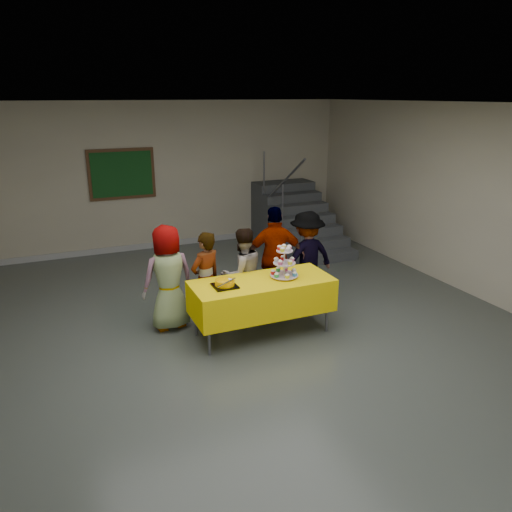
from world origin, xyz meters
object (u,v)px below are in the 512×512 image
(schoolchild_a, at_px, (168,278))
(noticeboard, at_px, (122,174))
(schoolchild_b, at_px, (206,280))
(schoolchild_c, at_px, (242,274))
(bear_cake, at_px, (225,282))
(schoolchild_e, at_px, (307,257))
(cupcake_stand, at_px, (284,264))
(schoolchild_d, at_px, (275,258))
(bake_table, at_px, (262,295))
(staircase, at_px, (294,221))

(schoolchild_a, bearing_deg, noticeboard, -98.67)
(schoolchild_b, height_order, noticeboard, noticeboard)
(schoolchild_c, bearing_deg, bear_cake, 44.91)
(schoolchild_b, relative_size, schoolchild_e, 0.95)
(cupcake_stand, relative_size, schoolchild_c, 0.33)
(bear_cake, relative_size, schoolchild_d, 0.23)
(schoolchild_a, bearing_deg, cupcake_stand, 146.21)
(schoolchild_b, bearing_deg, bear_cake, 73.78)
(schoolchild_b, distance_m, schoolchild_c, 0.56)
(bake_table, distance_m, schoolchild_a, 1.30)
(noticeboard, bearing_deg, bake_table, -77.00)
(bake_table, distance_m, cupcake_stand, 0.51)
(cupcake_stand, distance_m, schoolchild_b, 1.11)
(schoolchild_a, distance_m, schoolchild_e, 2.18)
(schoolchild_c, relative_size, staircase, 0.56)
(bake_table, distance_m, schoolchild_b, 0.82)
(noticeboard, bearing_deg, bear_cake, -83.44)
(schoolchild_b, relative_size, staircase, 0.57)
(bear_cake, height_order, schoolchild_b, schoolchild_b)
(bear_cake, height_order, schoolchild_c, schoolchild_c)
(bake_table, relative_size, schoolchild_a, 1.28)
(schoolchild_a, distance_m, staircase, 4.61)
(schoolchild_b, xyz_separation_m, staircase, (3.00, 3.15, -0.19))
(schoolchild_a, xyz_separation_m, schoolchild_c, (1.04, -0.11, -0.06))
(schoolchild_c, bearing_deg, schoolchild_b, -2.61)
(bake_table, xyz_separation_m, schoolchild_a, (-1.09, 0.69, 0.18))
(bake_table, xyz_separation_m, staircase, (2.39, 3.69, -0.07))
(bear_cake, xyz_separation_m, schoolchild_c, (0.47, 0.59, -0.16))
(schoolchild_e, height_order, staircase, staircase)
(schoolchild_d, bearing_deg, schoolchild_a, 19.42)
(schoolchild_c, height_order, schoolchild_e, schoolchild_e)
(schoolchild_c, xyz_separation_m, schoolchild_e, (1.14, 0.20, 0.05))
(bake_table, xyz_separation_m, schoolchild_e, (1.09, 0.77, 0.16))
(schoolchild_d, xyz_separation_m, noticeboard, (-1.61, 3.74, 0.82))
(bake_table, height_order, schoolchild_d, schoolchild_d)
(schoolchild_a, xyz_separation_m, schoolchild_d, (1.66, 0.11, 0.04))
(schoolchild_b, xyz_separation_m, schoolchild_c, (0.55, 0.04, -0.01))
(bake_table, relative_size, schoolchild_b, 1.38)
(schoolchild_e, bearing_deg, noticeboard, -66.36)
(schoolchild_a, xyz_separation_m, staircase, (3.48, 3.01, -0.25))
(cupcake_stand, xyz_separation_m, schoolchild_a, (-1.42, 0.68, -0.22))
(schoolchild_c, height_order, schoolchild_d, schoolchild_d)
(cupcake_stand, relative_size, schoolchild_b, 0.33)
(schoolchild_b, distance_m, noticeboard, 4.12)
(bear_cake, relative_size, staircase, 0.15)
(bake_table, xyz_separation_m, noticeboard, (-1.05, 4.53, 1.04))
(schoolchild_d, height_order, noticeboard, noticeboard)
(bake_table, xyz_separation_m, schoolchild_b, (-0.60, 0.54, 0.12))
(schoolchild_d, distance_m, schoolchild_e, 0.53)
(bear_cake, bearing_deg, cupcake_stand, 0.94)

